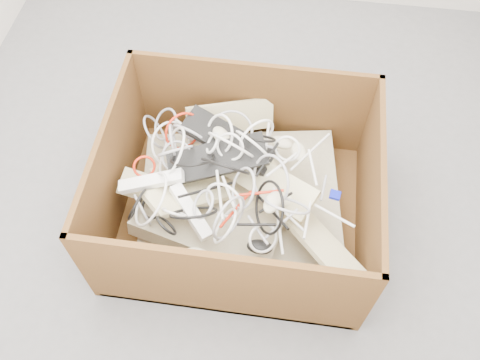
# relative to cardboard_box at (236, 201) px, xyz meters

# --- Properties ---
(ground) EXTENTS (3.00, 3.00, 0.00)m
(ground) POSITION_rel_cardboard_box_xyz_m (-0.12, 0.23, -0.15)
(ground) COLOR #58595B
(ground) RESTS_ON ground
(cardboard_box) EXTENTS (1.18, 0.98, 0.58)m
(cardboard_box) POSITION_rel_cardboard_box_xyz_m (0.00, 0.00, 0.00)
(cardboard_box) COLOR #3E250F
(cardboard_box) RESTS_ON ground
(keyboard_pile) EXTENTS (1.11, 0.96, 0.36)m
(keyboard_pile) POSITION_rel_cardboard_box_xyz_m (-0.02, 0.03, 0.13)
(keyboard_pile) COLOR beige
(keyboard_pile) RESTS_ON cardboard_box
(mice_scatter) EXTENTS (0.62, 0.71, 0.19)m
(mice_scatter) POSITION_rel_cardboard_box_xyz_m (0.07, -0.04, 0.20)
(mice_scatter) COLOR beige
(mice_scatter) RESTS_ON keyboard_pile
(power_strip_left) EXTENTS (0.29, 0.11, 0.12)m
(power_strip_left) POSITION_rel_cardboard_box_xyz_m (-0.35, -0.09, 0.24)
(power_strip_left) COLOR white
(power_strip_left) RESTS_ON keyboard_pile
(power_strip_right) EXTENTS (0.22, 0.24, 0.09)m
(power_strip_right) POSITION_rel_cardboard_box_xyz_m (-0.16, -0.20, 0.21)
(power_strip_right) COLOR white
(power_strip_right) RESTS_ON keyboard_pile
(vga_plug) EXTENTS (0.05, 0.05, 0.03)m
(vga_plug) POSITION_rel_cardboard_box_xyz_m (0.44, -0.02, 0.19)
(vga_plug) COLOR #0B15B2
(vga_plug) RESTS_ON keyboard_pile
(cable_tangle) EXTENTS (1.02, 0.75, 0.45)m
(cable_tangle) POSITION_rel_cardboard_box_xyz_m (-0.10, -0.01, 0.26)
(cable_tangle) COLOR black
(cable_tangle) RESTS_ON keyboard_pile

